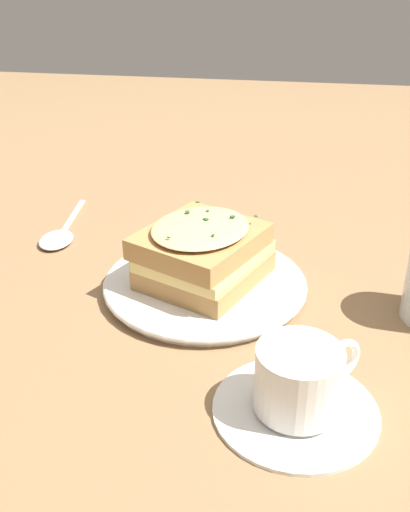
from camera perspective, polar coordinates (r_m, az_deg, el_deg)
The scene contains 5 objects.
ground_plane at distance 0.69m, azimuth 1.36°, elevation -4.06°, with size 2.40×2.40×0.00m, color olive.
dinner_plate at distance 0.71m, azimuth 0.00°, elevation -2.64°, with size 0.24×0.24×0.02m.
sandwich at distance 0.69m, azimuth -0.20°, elevation 0.35°, with size 0.17×0.17×0.07m.
teacup_with_saucer at distance 0.53m, azimuth 8.89°, elevation -12.24°, with size 0.15×0.15×0.07m.
spoon at distance 0.85m, azimuth -13.82°, elevation 1.78°, with size 0.18×0.05×0.01m.
Camera 1 is at (-0.58, -0.08, 0.37)m, focal length 42.00 mm.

